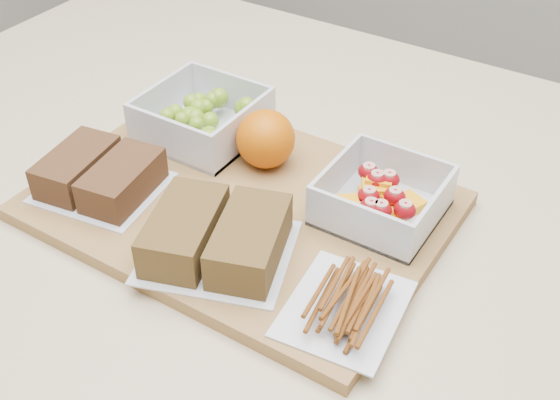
# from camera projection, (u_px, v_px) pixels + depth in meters

# --- Properties ---
(cutting_board) EXTENTS (0.42, 0.30, 0.02)m
(cutting_board) POSITION_uv_depth(u_px,v_px,m) (241.00, 206.00, 0.75)
(cutting_board) COLOR olive
(cutting_board) RESTS_ON counter
(grape_container) EXTENTS (0.13, 0.13, 0.05)m
(grape_container) POSITION_uv_depth(u_px,v_px,m) (204.00, 118.00, 0.84)
(grape_container) COLOR silver
(grape_container) RESTS_ON cutting_board
(fruit_container) EXTENTS (0.12, 0.12, 0.05)m
(fruit_container) POSITION_uv_depth(u_px,v_px,m) (382.00, 199.00, 0.72)
(fruit_container) COLOR silver
(fruit_container) RESTS_ON cutting_board
(orange) EXTENTS (0.07, 0.07, 0.07)m
(orange) POSITION_uv_depth(u_px,v_px,m) (266.00, 139.00, 0.78)
(orange) COLOR #C95A04
(orange) RESTS_ON cutting_board
(sandwich_bag_left) EXTENTS (0.14, 0.13, 0.04)m
(sandwich_bag_left) POSITION_uv_depth(u_px,v_px,m) (100.00, 174.00, 0.75)
(sandwich_bag_left) COLOR silver
(sandwich_bag_left) RESTS_ON cutting_board
(sandwich_bag_center) EXTENTS (0.17, 0.16, 0.04)m
(sandwich_bag_center) POSITION_uv_depth(u_px,v_px,m) (217.00, 236.00, 0.67)
(sandwich_bag_center) COLOR silver
(sandwich_bag_center) RESTS_ON cutting_board
(pretzel_bag) EXTENTS (0.11, 0.13, 0.03)m
(pretzel_bag) POSITION_uv_depth(u_px,v_px,m) (345.00, 299.00, 0.62)
(pretzel_bag) COLOR silver
(pretzel_bag) RESTS_ON cutting_board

